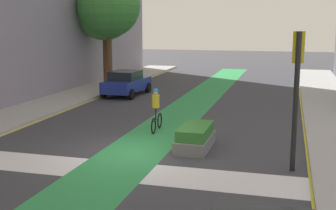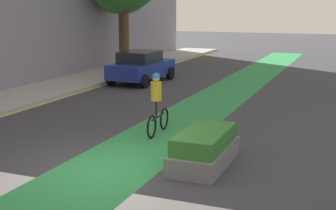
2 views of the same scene
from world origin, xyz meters
name	(u,v)px [view 1 (image 1 of 2)]	position (x,y,z in m)	size (l,w,h in m)	color
ground_plane	(133,152)	(0.00, 0.00, 0.00)	(120.00, 120.00, 0.00)	#38383D
bike_lane_paint	(134,152)	(0.02, 0.00, 0.00)	(2.40, 60.00, 0.01)	#2D8C47
crosswalk_band	(111,170)	(0.00, -2.00, 0.00)	(12.00, 1.80, 0.01)	silver
curb_stripe_right	(310,167)	(6.00, 0.00, 0.01)	(0.16, 60.00, 0.01)	yellow
traffic_signal_near_right	(297,74)	(5.45, -0.42, 3.01)	(0.35, 0.52, 4.29)	black
car_blue_left_far	(127,83)	(-4.69, 11.88, 0.80)	(2.17, 4.27, 1.57)	navy
cyclist_in_lane	(156,109)	(-0.11, 3.21, 0.97)	(0.32, 1.73, 1.86)	black
street_tree_near	(104,12)	(-7.67, 15.54, 5.31)	(4.11, 4.11, 7.24)	brown
street_tree_far	(108,6)	(-7.10, 14.95, 5.71)	(4.44, 4.44, 7.81)	brown
median_planter	(195,138)	(2.02, 1.12, 0.40)	(1.12, 2.42, 0.85)	slate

